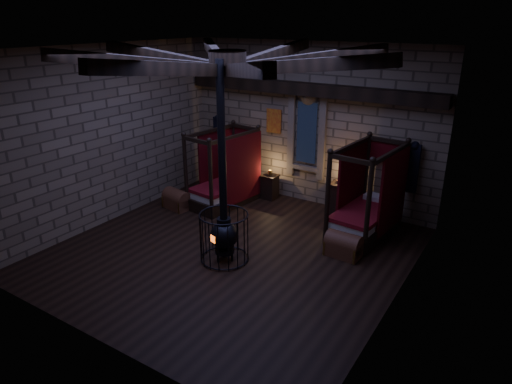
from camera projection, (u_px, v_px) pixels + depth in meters
The scene contains 8 objects.
room at pixel (231, 73), 8.60m from camera, with size 7.02×7.02×4.29m.
bed_left at pixel (226, 186), 12.23m from camera, with size 1.25×2.02×1.99m.
bed_right at pixel (366, 212), 10.54m from camera, with size 1.24×2.09×2.08m.
trunk_left at pixel (177, 200), 12.00m from camera, with size 0.80×0.58×0.53m.
trunk_right at pixel (343, 245), 9.61m from camera, with size 0.75×0.50×0.54m.
nightstand_left at pixel (270, 186), 12.62m from camera, with size 0.44×0.42×0.83m.
nightstand_right at pixel (340, 198), 11.60m from camera, with size 0.56×0.54×0.90m.
stove at pixel (224, 233), 9.31m from camera, with size 1.02×1.02×4.05m.
Camera 1 is at (5.14, -7.10, 4.76)m, focal length 32.00 mm.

